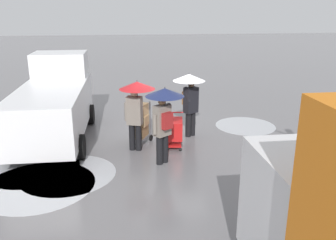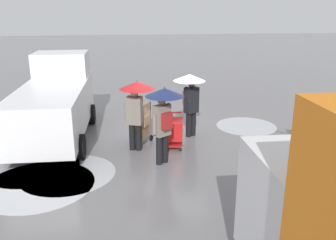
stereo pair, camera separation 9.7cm
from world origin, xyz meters
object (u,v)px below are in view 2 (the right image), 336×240
Objects in this scene: cargo_van_parked_right at (55,103)px; pedestrian_white_side at (136,99)px; shopping_cart_vendor at (174,130)px; pedestrian_pink_side at (164,108)px; pedestrian_black_side at (190,90)px; hand_dolly_boxes at (140,121)px.

pedestrian_white_side is at bearing 150.89° from cargo_van_parked_right.
pedestrian_white_side reaches higher than shopping_cart_vendor.
pedestrian_pink_side is 1.00× the size of pedestrian_black_side.
cargo_van_parked_right is 4.08× the size of hand_dolly_boxes.
pedestrian_black_side is at bearing -150.50° from pedestrian_white_side.
shopping_cart_vendor is at bearing 159.83° from cargo_van_parked_right.
pedestrian_white_side is at bearing -55.54° from pedestrian_pink_side.
hand_dolly_boxes is at bearing -102.32° from pedestrian_white_side.
pedestrian_black_side is at bearing 174.25° from cargo_van_parked_right.
pedestrian_pink_side is 2.28m from pedestrian_black_side.
pedestrian_pink_side is at bearing 61.85° from pedestrian_black_side.
pedestrian_black_side and pedestrian_white_side have the same top height.
cargo_van_parked_right is at bearing -5.75° from pedestrian_black_side.
hand_dolly_boxes is at bearing -70.27° from pedestrian_pink_side.
hand_dolly_boxes is 1.89m from pedestrian_pink_side.
pedestrian_pink_side is 1.00× the size of pedestrian_white_side.
pedestrian_white_side is (-2.59, 1.44, 0.41)m from cargo_van_parked_right.
cargo_van_parked_right is at bearing -36.77° from pedestrian_pink_side.
pedestrian_pink_side is at bearing 124.46° from pedestrian_white_side.
shopping_cart_vendor is 0.49× the size of pedestrian_pink_side.
cargo_van_parked_right is 4.11m from pedestrian_pink_side.
pedestrian_pink_side reaches higher than shopping_cart_vendor.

